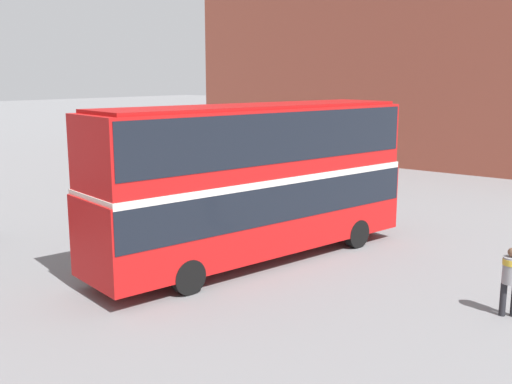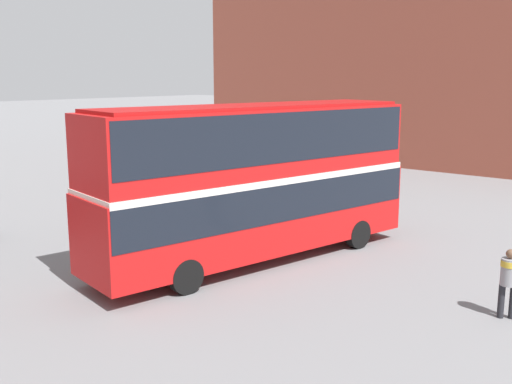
{
  "view_description": "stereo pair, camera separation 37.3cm",
  "coord_description": "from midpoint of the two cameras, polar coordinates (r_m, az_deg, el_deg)",
  "views": [
    {
      "loc": [
        -12.32,
        -12.12,
        5.69
      ],
      "look_at": [
        1.85,
        -0.93,
        2.18
      ],
      "focal_mm": 42.0,
      "sensor_mm": 36.0,
      "label": 1
    },
    {
      "loc": [
        -12.09,
        -12.41,
        5.69
      ],
      "look_at": [
        1.85,
        -0.93,
        2.18
      ],
      "focal_mm": 42.0,
      "sensor_mm": 36.0,
      "label": 2
    }
  ],
  "objects": [
    {
      "name": "building_row_right",
      "position": [
        44.43,
        14.81,
        14.18
      ],
      "size": [
        12.2,
        29.4,
        16.86
      ],
      "color": "brown",
      "rests_on": "ground_plane"
    },
    {
      "name": "ground_plane",
      "position": [
        18.22,
        -6.54,
        -7.28
      ],
      "size": [
        240.0,
        240.0,
        0.0
      ],
      "primitive_type": "plane",
      "color": "slate"
    },
    {
      "name": "parked_car_kerb_near",
      "position": [
        30.37,
        -7.5,
        1.58
      ],
      "size": [
        4.58,
        2.06,
        1.54
      ],
      "rotation": [
        0.0,
        0.0,
        3.19
      ],
      "color": "silver",
      "rests_on": "ground_plane"
    },
    {
      "name": "double_decker_bus",
      "position": [
        18.29,
        -0.58,
        1.78
      ],
      "size": [
        11.26,
        4.59,
        4.85
      ],
      "rotation": [
        0.0,
        0.0,
        -0.2
      ],
      "color": "red",
      "rests_on": "ground_plane"
    },
    {
      "name": "pedestrian_foreground",
      "position": [
        15.53,
        22.46,
        -7.28
      ],
      "size": [
        0.57,
        0.57,
        1.7
      ],
      "rotation": [
        0.0,
        0.0,
        3.66
      ],
      "color": "#232328",
      "rests_on": "ground_plane"
    }
  ]
}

